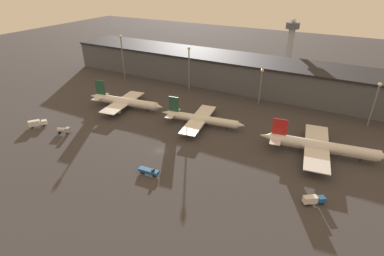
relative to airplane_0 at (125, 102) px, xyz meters
name	(u,v)px	position (x,y,z in m)	size (l,w,h in m)	color
ground	(160,151)	(40.52, -27.26, -3.65)	(600.00, 600.00, 0.00)	#383538
terminal_building	(238,72)	(40.52, 61.59, 5.61)	(239.10, 31.01, 18.44)	#4C515B
airplane_0	(125,102)	(0.00, 0.00, 0.00)	(44.73, 32.65, 13.97)	white
airplane_1	(201,119)	(45.01, 1.52, -0.45)	(42.00, 34.11, 12.66)	white
airplane_2	(321,146)	(99.09, 1.34, 0.10)	(49.78, 38.52, 13.11)	silver
service_vehicle_0	(64,130)	(-6.70, -35.48, -2.04)	(6.13, 3.90, 2.92)	#9EA3A8
service_vehicle_1	(313,200)	(101.31, -30.48, -1.93)	(6.93, 5.80, 3.03)	#195199
service_vehicle_2	(37,123)	(-23.15, -37.07, -1.78)	(6.53, 7.69, 3.33)	white
service_vehicle_3	(149,171)	(45.64, -42.28, -2.43)	(7.96, 2.90, 2.57)	#195199
lamp_post_0	(122,52)	(-33.12, 39.41, 14.54)	(1.80, 1.80, 29.20)	slate
lamp_post_1	(189,64)	(17.56, 39.41, 13.31)	(1.80, 1.80, 26.93)	slate
lamp_post_2	(261,81)	(61.81, 39.41, 9.60)	(1.80, 1.80, 20.25)	slate
lamp_post_3	(376,98)	(115.93, 39.41, 10.38)	(1.80, 1.80, 21.64)	slate
control_tower	(290,42)	(62.18, 103.49, 18.54)	(9.00, 9.00, 37.90)	#99999E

